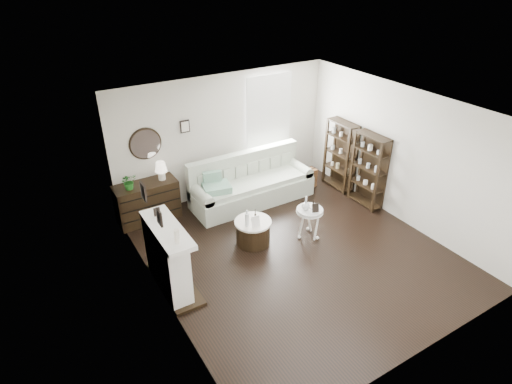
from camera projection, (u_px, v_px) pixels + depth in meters
room at (254, 120)px, 9.47m from camera, size 5.50×5.50×5.50m
fireplace at (168, 260)px, 6.82m from camera, size 0.50×1.40×1.84m
shelf_unit_far at (340, 155)px, 9.73m from camera, size 0.30×0.80×1.60m
shelf_unit_near at (369, 170)px, 9.06m from camera, size 0.30×0.80×1.60m
sofa at (250, 186)px, 9.41m from camera, size 2.70×0.94×1.05m
quilt at (217, 188)px, 8.78m from camera, size 0.63×0.56×0.14m
suitcase at (304, 180)px, 9.92m from camera, size 0.67×0.29×0.44m
dresser at (147, 202)px, 8.67m from camera, size 1.24×0.53×0.83m
table_lamp at (161, 171)px, 8.54m from camera, size 0.32×0.32×0.39m
potted_plant at (129, 181)px, 8.21m from camera, size 0.32×0.28×0.32m
drum_table at (253, 232)px, 8.04m from camera, size 0.69×0.69×0.48m
pedestal_table at (310, 211)px, 8.07m from camera, size 0.51×0.51×0.62m
eiffel_drum at (255, 214)px, 7.95m from camera, size 0.12×0.12×0.19m
bottle_drum at (247, 218)px, 7.71m from camera, size 0.08×0.08×0.33m
card_frame_drum at (256, 222)px, 7.72m from camera, size 0.16×0.07×0.21m
eiffel_ped at (313, 203)px, 8.07m from camera, size 0.11×0.11×0.17m
flask_ped at (306, 203)px, 7.95m from camera, size 0.16×0.16×0.29m
card_frame_ped at (316, 208)px, 7.91m from camera, size 0.14×0.09×0.18m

